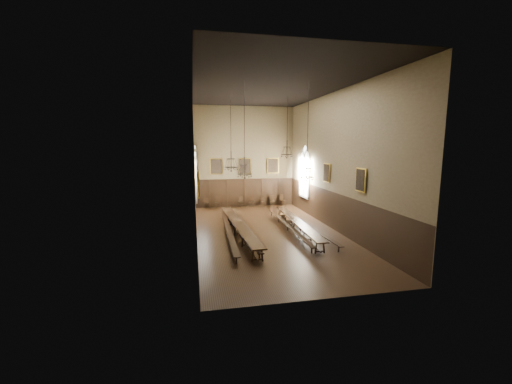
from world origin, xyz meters
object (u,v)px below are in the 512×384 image
object	(u,v)px
table_right	(297,226)
chair_4	(252,203)
bench_left_outer	(228,230)
bench_right_inner	(287,226)
chair_0	(207,205)
chair_1	(218,205)
bench_right_outer	(307,227)
table_left	(239,229)
chair_6	(272,203)
chair_3	(242,204)
chandelier_back_left	(231,163)
chair_7	(282,202)
chandelier_front_left	(245,167)
chandelier_front_right	(307,170)
bench_left_inner	(245,228)
chandelier_back_right	(287,151)
chair_5	(262,204)

from	to	relation	value
table_right	chair_4	xyz separation A→B (m)	(-1.37, 8.71, -0.07)
bench_left_outer	bench_right_inner	world-z (taller)	bench_left_outer
chair_0	chair_1	bearing A→B (deg)	-10.69
bench_right_outer	table_left	bearing A→B (deg)	-179.15
chair_6	bench_left_outer	bearing A→B (deg)	-122.96
chair_0	table_right	bearing A→B (deg)	-69.78
chair_3	chandelier_back_left	bearing A→B (deg)	-117.57
chair_0	chandelier_back_left	size ratio (longest dim) A/B	0.18
bench_right_outer	chair_6	bearing A→B (deg)	90.88
bench_left_outer	chair_7	world-z (taller)	chair_7
chandelier_back_left	chandelier_front_left	size ratio (longest dim) A/B	0.99
table_left	chandelier_front_right	distance (m)	5.64
table_left	bench_left_inner	xyz separation A→B (m)	(0.52, 0.51, -0.10)
chair_3	bench_left_inner	bearing A→B (deg)	-109.52
chair_0	chair_4	bearing A→B (deg)	-11.49
chair_6	chair_7	world-z (taller)	chair_7
chair_3	chandelier_front_left	world-z (taller)	chandelier_front_left
table_right	chandelier_front_left	xyz separation A→B (m)	(-3.75, -1.92, 4.02)
chandelier_back_right	chandelier_front_left	world-z (taller)	same
chair_7	chandelier_back_right	distance (m)	7.67
bench_right_inner	table_right	bearing A→B (deg)	-32.96
chandelier_front_right	chair_1	bearing A→B (deg)	111.00
table_right	chair_5	distance (m)	8.72
table_left	bench_left_outer	distance (m)	0.69
table_left	table_right	distance (m)	3.86
table_right	bench_right_inner	world-z (taller)	table_right
chair_1	chair_6	bearing A→B (deg)	3.24
bench_left_inner	chair_6	bearing A→B (deg)	64.87
chair_6	chandelier_front_right	xyz separation A→B (m)	(-0.80, -10.91, 3.91)
bench_left_inner	chair_7	size ratio (longest dim) A/B	10.51
chair_0	chair_3	world-z (taller)	chair_3
chair_5	chandelier_back_right	xyz separation A→B (m)	(0.55, -5.75, 4.93)
chandelier_front_left	chair_0	bearing A→B (deg)	98.92
bench_left_outer	chair_0	world-z (taller)	chair_0
chair_5	table_right	bearing A→B (deg)	-71.54
chair_5	chandelier_front_left	distance (m)	11.89
bench_left_outer	bench_right_inner	xyz separation A→B (m)	(3.95, 0.19, -0.03)
table_left	chair_7	distance (m)	10.33
bench_left_inner	chair_6	distance (m)	9.18
chair_6	chair_4	bearing A→B (deg)	177.71
bench_right_inner	chandelier_back_right	size ratio (longest dim) A/B	2.29
chair_6	chandelier_front_right	bearing A→B (deg)	-96.60
chair_3	chair_6	world-z (taller)	chair_3
chair_1	chair_6	world-z (taller)	chair_1
table_right	chandelier_front_left	size ratio (longest dim) A/B	1.83
bench_right_inner	chandelier_front_left	bearing A→B (deg)	-144.71
bench_right_inner	chandelier_front_left	distance (m)	5.69
chair_0	chandelier_back_right	xyz separation A→B (m)	(5.56, -5.73, 4.92)
chair_6	chandelier_front_left	bearing A→B (deg)	-114.46
chandelier_front_left	chair_4	bearing A→B (deg)	77.40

